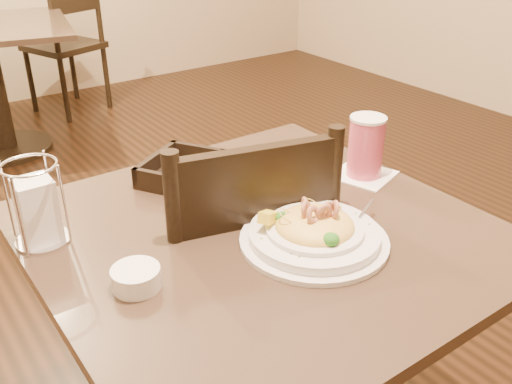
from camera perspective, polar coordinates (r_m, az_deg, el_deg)
main_table at (r=1.34m, az=0.51°, el=-12.17°), size 0.90×0.90×0.73m
dining_chair_near at (r=1.46m, az=-1.78°, el=-8.63°), size 0.51×0.51×0.93m
dining_chair_far at (r=4.14m, az=-18.33°, el=14.24°), size 0.53×0.53×0.93m
pasta_bowl at (r=1.15m, az=5.84°, el=-3.94°), size 0.33×0.30×0.10m
drink_glass at (r=1.43m, az=10.92°, el=4.43°), size 0.17×0.17×0.16m
bread_basket at (r=1.42m, az=-7.46°, el=2.07°), size 0.25×0.24×0.05m
napkin_caddy at (r=1.21m, az=-21.03°, el=-1.59°), size 0.11×0.11×0.18m
side_plate at (r=1.44m, az=-3.57°, el=1.93°), size 0.17×0.17×0.01m
butter_ramekin at (r=1.05m, az=-11.90°, el=-8.41°), size 0.11×0.11×0.04m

